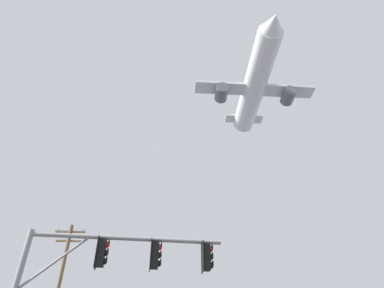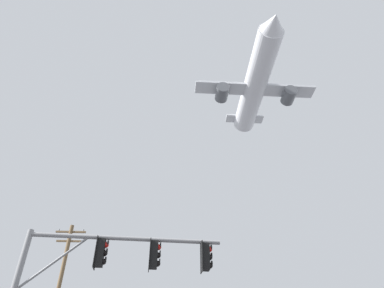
{
  "view_description": "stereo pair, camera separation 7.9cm",
  "coord_description": "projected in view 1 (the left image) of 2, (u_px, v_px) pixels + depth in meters",
  "views": [
    {
      "loc": [
        -0.58,
        -4.81,
        1.42
      ],
      "look_at": [
        0.45,
        14.79,
        15.39
      ],
      "focal_mm": 31.07,
      "sensor_mm": 36.0,
      "label": 1
    },
    {
      "loc": [
        -0.5,
        -4.81,
        1.42
      ],
      "look_at": [
        0.45,
        14.79,
        15.39
      ],
      "focal_mm": 31.07,
      "sensor_mm": 36.0,
      "label": 2
    }
  ],
  "objects": [
    {
      "name": "signal_pole_near",
      "position": [
        107.0,
        270.0,
        10.84
      ],
      "size": [
        6.6,
        0.8,
        5.58
      ],
      "color": "gray",
      "rests_on": "ground"
    },
    {
      "name": "airplane",
      "position": [
        255.0,
        85.0,
        46.1
      ],
      "size": [
        16.68,
        21.59,
        5.92
      ],
      "color": "white"
    }
  ]
}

